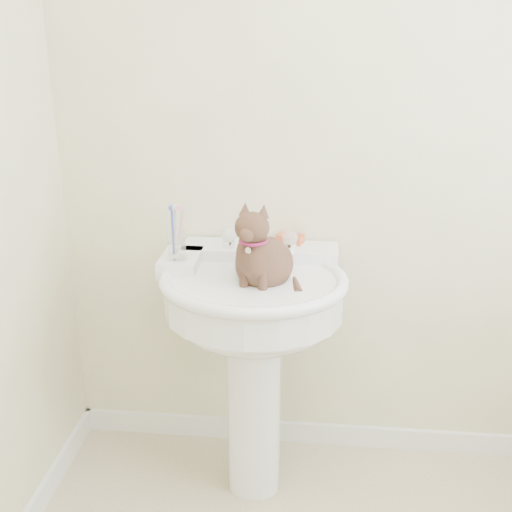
% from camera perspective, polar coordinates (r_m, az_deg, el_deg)
% --- Properties ---
extents(wall_back, '(2.20, 0.00, 2.50)m').
position_cam_1_polar(wall_back, '(2.28, 9.49, 9.99)').
color(wall_back, beige).
rests_on(wall_back, ground).
extents(baseboard_back, '(2.20, 0.02, 0.09)m').
position_cam_1_polar(baseboard_back, '(2.76, 8.00, -15.49)').
color(baseboard_back, white).
rests_on(baseboard_back, floor).
extents(pedestal_sink, '(0.64, 0.63, 0.89)m').
position_cam_1_polar(pedestal_sink, '(2.18, -0.26, -5.58)').
color(pedestal_sink, white).
rests_on(pedestal_sink, floor).
extents(faucet, '(0.28, 0.12, 0.14)m').
position_cam_1_polar(faucet, '(2.24, 0.24, 1.57)').
color(faucet, silver).
rests_on(faucet, pedestal_sink).
extents(soap_bar, '(0.10, 0.08, 0.03)m').
position_cam_1_polar(soap_bar, '(2.33, 3.08, 1.55)').
color(soap_bar, '#DA5731').
rests_on(soap_bar, pedestal_sink).
extents(toothbrush_cup, '(0.07, 0.07, 0.19)m').
position_cam_1_polar(toothbrush_cup, '(2.16, -7.04, 0.90)').
color(toothbrush_cup, silver).
rests_on(toothbrush_cup, pedestal_sink).
extents(cat, '(0.21, 0.27, 0.39)m').
position_cam_1_polar(cat, '(2.08, 0.56, -0.19)').
color(cat, brown).
rests_on(cat, pedestal_sink).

